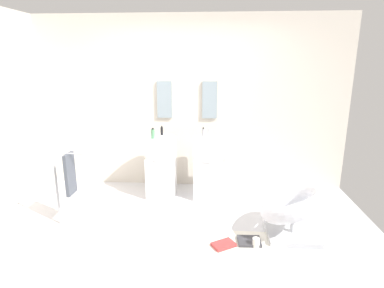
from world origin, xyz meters
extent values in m
cube|color=silver|center=(0.00, 0.00, -0.02)|extent=(4.80, 3.60, 0.04)
cube|color=beige|center=(0.00, 1.65, 1.30)|extent=(4.80, 0.10, 2.60)
cube|color=white|center=(-0.34, 1.15, 0.30)|extent=(0.40, 0.40, 0.60)
cylinder|color=white|center=(-0.34, 1.15, 0.74)|extent=(0.45, 0.45, 0.29)
cylinder|color=#B7BABF|center=(-0.34, 1.27, 0.94)|extent=(0.02, 0.02, 0.10)
cube|color=white|center=(0.34, 1.15, 0.30)|extent=(0.40, 0.40, 0.60)
cylinder|color=white|center=(0.34, 1.15, 0.74)|extent=(0.45, 0.45, 0.29)
cylinder|color=#B7BABF|center=(0.34, 1.27, 0.94)|extent=(0.02, 0.02, 0.10)
cube|color=#8C9EA8|center=(-0.34, 1.58, 1.36)|extent=(0.22, 0.03, 0.55)
cube|color=#8C9EA8|center=(0.34, 1.58, 1.36)|extent=(0.22, 0.03, 0.55)
cube|color=#B7BABF|center=(1.32, 0.11, 0.03)|extent=(0.56, 0.50, 0.06)
cylinder|color=#B7BABF|center=(1.32, 0.11, 0.20)|extent=(0.05, 0.05, 0.34)
torus|color=silver|center=(1.32, 0.11, 0.40)|extent=(1.04, 1.04, 0.49)
cylinder|color=#B7BABF|center=(-1.44, 0.21, 0.47)|extent=(0.03, 0.03, 0.95)
cylinder|color=#B7BABF|center=(-1.26, 0.21, 0.90)|extent=(0.36, 0.02, 0.02)
cube|color=#4C515B|center=(-1.26, 0.21, 0.65)|extent=(0.04, 0.22, 0.50)
cube|color=white|center=(0.68, -0.16, 0.01)|extent=(1.04, 0.65, 0.01)
cube|color=#B73838|center=(0.54, -0.16, 0.03)|extent=(0.28, 0.26, 0.03)
cube|color=#38383D|center=(0.82, -0.06, 0.02)|extent=(0.26, 0.22, 0.03)
cylinder|color=white|center=(0.88, -0.14, 0.06)|extent=(0.08, 0.08, 0.10)
cylinder|color=#59996B|center=(-0.43, 1.04, 0.95)|extent=(0.05, 0.05, 0.13)
cylinder|color=black|center=(-0.43, 1.04, 1.03)|extent=(0.03, 0.03, 0.02)
cylinder|color=#99999E|center=(0.26, 1.24, 0.94)|extent=(0.04, 0.04, 0.10)
cylinder|color=black|center=(0.26, 1.24, 1.00)|extent=(0.02, 0.02, 0.02)
cylinder|color=black|center=(-0.34, 1.27, 0.94)|extent=(0.04, 0.04, 0.11)
cylinder|color=black|center=(-0.34, 1.27, 1.01)|extent=(0.02, 0.02, 0.02)
camera|label=1|loc=(0.41, -3.16, 1.94)|focal=29.51mm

